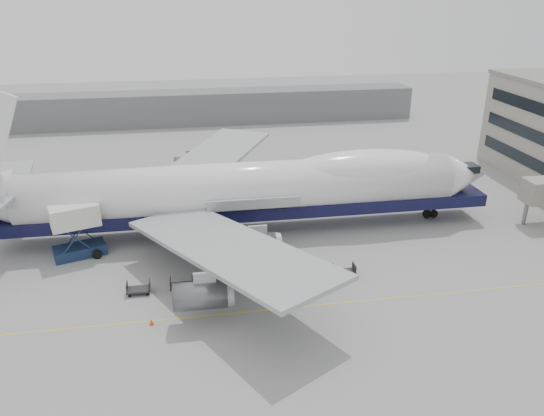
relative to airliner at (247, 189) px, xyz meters
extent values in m
plane|color=gray|center=(-0.64, -12.00, -5.62)|extent=(260.00, 260.00, 0.00)
cube|color=gold|center=(-0.64, -18.00, -5.62)|extent=(60.00, 0.15, 0.01)
cylinder|color=slate|center=(35.36, -4.00, -4.12)|extent=(0.50, 0.50, 3.00)
cube|color=slate|center=(-10.64, 58.00, -2.12)|extent=(110.00, 8.00, 7.00)
cylinder|color=white|center=(-0.64, 0.00, 0.08)|extent=(52.00, 6.40, 6.40)
cube|color=black|center=(0.36, 0.00, -2.48)|extent=(60.00, 5.76, 1.50)
cone|color=white|center=(28.36, 0.00, 0.08)|extent=(6.00, 6.40, 6.40)
ellipsoid|color=white|center=(14.96, 0.00, 1.84)|extent=(20.67, 5.78, 4.56)
cube|color=#9EA0A3|center=(-3.64, -14.28, -0.52)|extent=(20.35, 26.74, 2.26)
cube|color=#9EA0A3|center=(-3.64, 14.28, -0.52)|extent=(20.35, 26.74, 2.26)
cylinder|color=#595B60|center=(-6.64, 19.00, -2.72)|extent=(4.80, 2.60, 2.60)
cylinder|color=#595B60|center=(-0.64, 10.00, -2.72)|extent=(4.80, 2.60, 2.60)
cylinder|color=#595B60|center=(-0.64, -10.00, -2.72)|extent=(4.80, 2.60, 2.60)
cylinder|color=#595B60|center=(-6.64, -19.00, -2.72)|extent=(4.80, 2.60, 2.60)
cylinder|color=slate|center=(24.36, 0.00, -4.37)|extent=(0.36, 0.36, 2.50)
cylinder|color=black|center=(24.36, 0.00, -5.07)|extent=(1.10, 0.45, 1.10)
cylinder|color=slate|center=(-3.64, -3.00, -4.37)|extent=(0.36, 0.36, 2.50)
cylinder|color=black|center=(-3.64, -3.00, -5.07)|extent=(1.10, 0.45, 1.10)
cylinder|color=slate|center=(-3.64, 3.00, -4.37)|extent=(0.36, 0.36, 2.50)
cylinder|color=black|center=(-3.64, 3.00, -5.07)|extent=(1.10, 0.45, 1.10)
cube|color=#19294B|center=(-19.72, -3.50, -5.01)|extent=(6.18, 4.34, 1.24)
cube|color=silver|center=(-19.72, -3.50, -0.62)|extent=(5.83, 4.41, 2.47)
cube|color=#19294B|center=(-19.72, -4.74, -2.82)|extent=(3.83, 1.38, 4.42)
cube|color=#19294B|center=(-19.72, -2.26, -2.82)|extent=(3.83, 1.38, 4.42)
cube|color=slate|center=(-19.72, -1.70, -0.62)|extent=(2.99, 2.13, 0.15)
cylinder|color=black|center=(-21.75, -4.62, -5.12)|extent=(1.01, 0.39, 1.01)
cylinder|color=black|center=(-21.75, -2.38, -5.12)|extent=(1.01, 0.39, 1.01)
cylinder|color=black|center=(-17.70, -4.62, -5.12)|extent=(1.01, 0.39, 1.01)
cylinder|color=black|center=(-17.70, -2.38, -5.12)|extent=(1.01, 0.39, 1.01)
cone|color=#DC470B|center=(-11.14, -18.57, -5.32)|extent=(0.39, 0.39, 0.61)
cube|color=#DC470B|center=(-11.14, -18.57, -5.61)|extent=(0.42, 0.42, 0.03)
cube|color=#2D2D30|center=(-12.61, -12.92, -5.17)|extent=(2.30, 1.35, 0.18)
cube|color=#2D2D30|center=(-13.71, -12.92, -4.77)|extent=(0.08, 1.35, 0.90)
cube|color=#2D2D30|center=(-11.51, -12.92, -4.77)|extent=(0.08, 1.35, 0.90)
cylinder|color=black|center=(-13.46, -13.47, -5.47)|extent=(0.30, 0.12, 0.30)
cylinder|color=black|center=(-13.46, -12.37, -5.47)|extent=(0.30, 0.12, 0.30)
cylinder|color=black|center=(-11.76, -13.47, -5.47)|extent=(0.30, 0.12, 0.30)
cylinder|color=black|center=(-11.76, -12.37, -5.47)|extent=(0.30, 0.12, 0.30)
cube|color=#2D2D30|center=(-8.36, -12.92, -5.17)|extent=(2.30, 1.35, 0.18)
cube|color=#2D2D30|center=(-9.46, -12.92, -4.77)|extent=(0.08, 1.35, 0.90)
cube|color=#2D2D30|center=(-7.26, -12.92, -4.77)|extent=(0.08, 1.35, 0.90)
cylinder|color=black|center=(-9.21, -13.47, -5.47)|extent=(0.30, 0.12, 0.30)
cylinder|color=black|center=(-9.21, -12.37, -5.47)|extent=(0.30, 0.12, 0.30)
cylinder|color=black|center=(-7.51, -13.47, -5.47)|extent=(0.30, 0.12, 0.30)
cylinder|color=black|center=(-7.51, -12.37, -5.47)|extent=(0.30, 0.12, 0.30)
cube|color=#2D2D30|center=(-4.10, -12.92, -5.17)|extent=(2.30, 1.35, 0.18)
cube|color=#2D2D30|center=(-5.20, -12.92, -4.77)|extent=(0.08, 1.35, 0.90)
cube|color=#2D2D30|center=(-3.00, -12.92, -4.77)|extent=(0.08, 1.35, 0.90)
cylinder|color=black|center=(-4.95, -13.47, -5.47)|extent=(0.30, 0.12, 0.30)
cylinder|color=black|center=(-4.95, -12.37, -5.47)|extent=(0.30, 0.12, 0.30)
cylinder|color=black|center=(-3.25, -13.47, -5.47)|extent=(0.30, 0.12, 0.30)
cylinder|color=black|center=(-3.25, -12.37, -5.47)|extent=(0.30, 0.12, 0.30)
cube|color=#2D2D30|center=(0.15, -12.92, -5.17)|extent=(2.30, 1.35, 0.18)
cube|color=#2D2D30|center=(-0.95, -12.92, -4.77)|extent=(0.08, 1.35, 0.90)
cube|color=#2D2D30|center=(1.25, -12.92, -4.77)|extent=(0.08, 1.35, 0.90)
cylinder|color=black|center=(-0.70, -13.47, -5.47)|extent=(0.30, 0.12, 0.30)
cylinder|color=black|center=(-0.70, -12.37, -5.47)|extent=(0.30, 0.12, 0.30)
cylinder|color=black|center=(1.00, -13.47, -5.47)|extent=(0.30, 0.12, 0.30)
cylinder|color=black|center=(1.00, -12.37, -5.47)|extent=(0.30, 0.12, 0.30)
cube|color=#2D2D30|center=(4.41, -12.92, -5.17)|extent=(2.30, 1.35, 0.18)
cube|color=#2D2D30|center=(3.31, -12.92, -4.77)|extent=(0.08, 1.35, 0.90)
cube|color=#2D2D30|center=(5.51, -12.92, -4.77)|extent=(0.08, 1.35, 0.90)
cylinder|color=black|center=(3.56, -13.47, -5.47)|extent=(0.30, 0.12, 0.30)
cylinder|color=black|center=(3.56, -12.37, -5.47)|extent=(0.30, 0.12, 0.30)
cylinder|color=black|center=(5.26, -13.47, -5.47)|extent=(0.30, 0.12, 0.30)
cylinder|color=black|center=(5.26, -12.37, -5.47)|extent=(0.30, 0.12, 0.30)
cube|color=#2D2D30|center=(8.67, -12.92, -5.17)|extent=(2.30, 1.35, 0.18)
cube|color=#2D2D30|center=(7.57, -12.92, -4.77)|extent=(0.08, 1.35, 0.90)
cube|color=#2D2D30|center=(9.77, -12.92, -4.77)|extent=(0.08, 1.35, 0.90)
cylinder|color=black|center=(7.82, -13.47, -5.47)|extent=(0.30, 0.12, 0.30)
cylinder|color=black|center=(7.82, -12.37, -5.47)|extent=(0.30, 0.12, 0.30)
cylinder|color=black|center=(9.52, -13.47, -5.47)|extent=(0.30, 0.12, 0.30)
cylinder|color=black|center=(9.52, -12.37, -5.47)|extent=(0.30, 0.12, 0.30)
camera|label=1|loc=(-6.96, -60.10, 22.87)|focal=35.00mm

